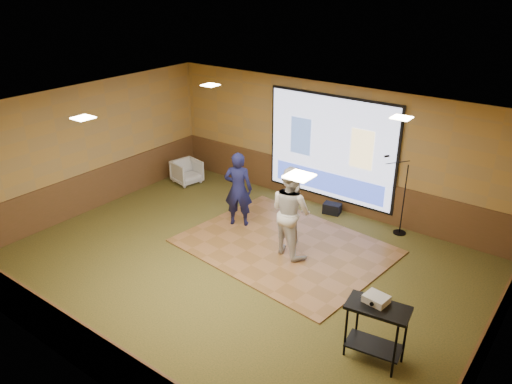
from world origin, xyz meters
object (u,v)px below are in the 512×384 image
Objects in this scene: projector at (376,299)px; player_right at (291,211)px; dance_floor at (285,246)px; player_left at (238,189)px; duffel_bag at (332,208)px; av_table at (376,323)px; projector_screen at (330,149)px; mic_stand at (399,212)px; banquet_chair at (187,172)px.

player_right is at bearing 153.73° from projector.
player_left is (-1.38, 0.20, 0.87)m from dance_floor.
dance_floor is 10.13× the size of duffel_bag.
player_right is 3.20m from av_table.
dance_floor is at bearing -83.35° from projector_screen.
dance_floor is 2.33× the size of mic_stand.
projector reaches higher than av_table.
player_right is 3.08m from projector.
dance_floor is 1.65m from player_left.
duffel_bag is (4.05, 0.71, -0.19)m from banquet_chair.
banquet_chair is at bearing 162.60° from projector.
player_left is 3.55m from mic_stand.
mic_stand reaches higher than dance_floor.
dance_floor is at bearing 153.60° from projector.
player_left is at bearing 161.06° from projector.
projector is (3.06, -4.10, -0.48)m from projector_screen.
player_left is at bearing -128.33° from duffel_bag.
projector_screen is 1.78× the size of player_right.
player_left reaches higher than duffel_bag.
player_left is at bearing -99.96° from banquet_chair.
dance_floor is (0.26, -2.24, -1.46)m from projector_screen.
player_left is at bearing 3.91° from player_right.
projector_screen is at bearing -146.27° from player_left.
projector_screen is 5.28m from av_table.
mic_stand is 5.72m from banquet_chair.
av_table is at bearing 162.41° from player_right.
dance_floor is 5.85× the size of banquet_chair.
player_left is at bearing 171.97° from dance_floor.
projector is at bearing 126.35° from player_left.
duffel_bag is (0.29, -0.26, -1.35)m from projector_screen.
dance_floor is at bearing 146.00° from av_table.
player_right is 2.63m from mic_stand.
av_table is 0.36m from projector.
player_right is 2.30m from duffel_bag.
dance_floor is 0.99m from player_right.
mic_stand is 1.66m from duffel_bag.
player_right is 5.65× the size of projector.
banquet_chair is (-6.82, 3.13, -0.68)m from projector.
mic_stand reaches higher than projector.
banquet_chair is (-2.64, 1.07, -0.57)m from player_left.
player_left is 2.91m from banquet_chair.
player_left reaches higher than av_table.
duffel_bag is (-0.20, 2.14, -0.84)m from player_right.
duffel_bag is at bearing -42.39° from projector_screen.
projector_screen reaches higher than dance_floor.
duffel_bag is at bearing -155.81° from player_left.
projector_screen is 4.06m from banquet_chair.
duffel_bag is (-2.77, 3.84, -0.87)m from projector.
player_left is at bearing -132.07° from mic_stand.
player_right is 2.69× the size of banquet_chair.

